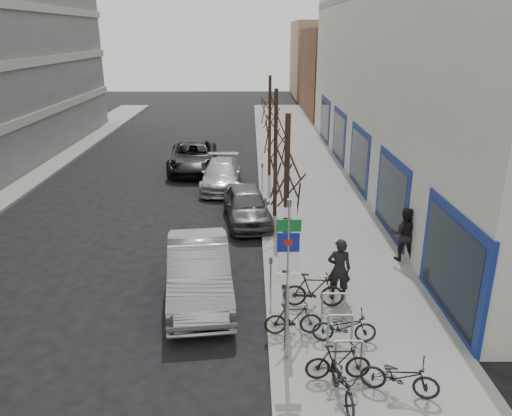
{
  "coord_description": "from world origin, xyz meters",
  "views": [
    {
      "loc": [
        1.57,
        -10.16,
        7.57
      ],
      "look_at": [
        1.75,
        5.69,
        2.0
      ],
      "focal_mm": 35.0,
      "sensor_mm": 36.0,
      "label": 1
    }
  ],
  "objects_px": {
    "bike_mid_inner": "(293,318)",
    "parked_car_mid": "(247,205)",
    "bike_near_left": "(343,379)",
    "meter_back": "(262,173)",
    "bike_rack": "(340,326)",
    "bike_far_inner": "(314,290)",
    "meter_mid": "(265,210)",
    "bike_mid_curb": "(344,324)",
    "lane_car": "(193,157)",
    "parked_car_front": "(199,271)",
    "parked_car_back": "(221,175)",
    "tree_far": "(270,103)",
    "pedestrian_far": "(404,234)",
    "tree_mid": "(276,124)",
    "pedestrian_near": "(339,269)",
    "meter_front": "(271,273)",
    "bike_far_curb": "(400,373)",
    "highway_sign_pole": "(288,272)",
    "bike_near_right": "(338,362)",
    "tree_near": "(287,163)"
  },
  "relations": [
    {
      "from": "tree_mid",
      "to": "parked_car_mid",
      "type": "relative_size",
      "value": 1.24
    },
    {
      "from": "bike_near_right",
      "to": "pedestrian_near",
      "type": "height_order",
      "value": "pedestrian_near"
    },
    {
      "from": "bike_mid_inner",
      "to": "lane_car",
      "type": "height_order",
      "value": "lane_car"
    },
    {
      "from": "pedestrian_near",
      "to": "meter_front",
      "type": "bearing_deg",
      "value": -1.13
    },
    {
      "from": "meter_back",
      "to": "bike_mid_inner",
      "type": "distance_m",
      "value": 12.99
    },
    {
      "from": "bike_mid_curb",
      "to": "lane_car",
      "type": "xyz_separation_m",
      "value": [
        -5.69,
        17.41,
        0.16
      ]
    },
    {
      "from": "parked_car_back",
      "to": "highway_sign_pole",
      "type": "bearing_deg",
      "value": -80.19
    },
    {
      "from": "bike_near_left",
      "to": "bike_mid_inner",
      "type": "height_order",
      "value": "bike_near_left"
    },
    {
      "from": "lane_car",
      "to": "bike_mid_curb",
      "type": "bearing_deg",
      "value": -74.9
    },
    {
      "from": "bike_far_inner",
      "to": "pedestrian_near",
      "type": "xyz_separation_m",
      "value": [
        0.78,
        0.45,
        0.42
      ]
    },
    {
      "from": "bike_rack",
      "to": "bike_far_inner",
      "type": "height_order",
      "value": "bike_far_inner"
    },
    {
      "from": "tree_far",
      "to": "pedestrian_far",
      "type": "height_order",
      "value": "tree_far"
    },
    {
      "from": "bike_far_curb",
      "to": "lane_car",
      "type": "height_order",
      "value": "lane_car"
    },
    {
      "from": "bike_rack",
      "to": "bike_far_curb",
      "type": "xyz_separation_m",
      "value": [
        0.97,
        -1.86,
        0.0
      ]
    },
    {
      "from": "bike_near_left",
      "to": "parked_car_back",
      "type": "relative_size",
      "value": 0.34
    },
    {
      "from": "bike_near_right",
      "to": "bike_far_curb",
      "type": "relative_size",
      "value": 0.9
    },
    {
      "from": "tree_far",
      "to": "lane_car",
      "type": "distance_m",
      "value": 5.7
    },
    {
      "from": "tree_mid",
      "to": "bike_far_curb",
      "type": "height_order",
      "value": "tree_mid"
    },
    {
      "from": "bike_rack",
      "to": "parked_car_front",
      "type": "distance_m",
      "value": 4.64
    },
    {
      "from": "bike_near_right",
      "to": "parked_car_back",
      "type": "distance_m",
      "value": 15.76
    },
    {
      "from": "bike_far_inner",
      "to": "bike_near_left",
      "type": "bearing_deg",
      "value": -174.0
    },
    {
      "from": "bike_mid_curb",
      "to": "lane_car",
      "type": "height_order",
      "value": "lane_car"
    },
    {
      "from": "highway_sign_pole",
      "to": "pedestrian_far",
      "type": "xyz_separation_m",
      "value": [
        4.4,
        5.55,
        -1.35
      ]
    },
    {
      "from": "meter_mid",
      "to": "bike_mid_inner",
      "type": "relative_size",
      "value": 0.84
    },
    {
      "from": "meter_back",
      "to": "bike_mid_inner",
      "type": "height_order",
      "value": "meter_back"
    },
    {
      "from": "tree_mid",
      "to": "parked_car_mid",
      "type": "distance_m",
      "value": 3.58
    },
    {
      "from": "bike_near_left",
      "to": "parked_car_front",
      "type": "bearing_deg",
      "value": 120.0
    },
    {
      "from": "tree_mid",
      "to": "meter_mid",
      "type": "relative_size",
      "value": 4.33
    },
    {
      "from": "pedestrian_near",
      "to": "bike_rack",
      "type": "bearing_deg",
      "value": 84.74
    },
    {
      "from": "bike_rack",
      "to": "bike_near_left",
      "type": "relative_size",
      "value": 1.37
    },
    {
      "from": "bike_near_left",
      "to": "bike_rack",
      "type": "bearing_deg",
      "value": 75.39
    },
    {
      "from": "bike_near_left",
      "to": "meter_front",
      "type": "bearing_deg",
      "value": 100.47
    },
    {
      "from": "lane_car",
      "to": "tree_near",
      "type": "bearing_deg",
      "value": -76.34
    },
    {
      "from": "tree_near",
      "to": "bike_far_inner",
      "type": "bearing_deg",
      "value": -55.37
    },
    {
      "from": "bike_mid_inner",
      "to": "parked_car_mid",
      "type": "xyz_separation_m",
      "value": [
        -1.26,
        8.6,
        0.15
      ]
    },
    {
      "from": "meter_mid",
      "to": "bike_mid_curb",
      "type": "distance_m",
      "value": 8.01
    },
    {
      "from": "parked_car_mid",
      "to": "pedestrian_far",
      "type": "xyz_separation_m",
      "value": [
        5.4,
        -4.09,
        0.36
      ]
    },
    {
      "from": "bike_near_left",
      "to": "lane_car",
      "type": "relative_size",
      "value": 0.28
    },
    {
      "from": "bike_near_left",
      "to": "parked_car_front",
      "type": "relative_size",
      "value": 0.32
    },
    {
      "from": "highway_sign_pole",
      "to": "bike_mid_inner",
      "type": "xyz_separation_m",
      "value": [
        0.26,
        1.04,
        -1.85
      ]
    },
    {
      "from": "bike_mid_curb",
      "to": "parked_car_front",
      "type": "height_order",
      "value": "parked_car_front"
    },
    {
      "from": "lane_car",
      "to": "pedestrian_near",
      "type": "xyz_separation_m",
      "value": [
        5.89,
        -15.24,
        0.3
      ]
    },
    {
      "from": "tree_far",
      "to": "bike_far_curb",
      "type": "distance_m",
      "value": 18.22
    },
    {
      "from": "meter_back",
      "to": "bike_near_left",
      "type": "bearing_deg",
      "value": -84.93
    },
    {
      "from": "tree_mid",
      "to": "meter_mid",
      "type": "xyz_separation_m",
      "value": [
        -0.45,
        -1.5,
        -3.19
      ]
    },
    {
      "from": "bike_mid_inner",
      "to": "bike_far_curb",
      "type": "distance_m",
      "value": 3.12
    },
    {
      "from": "bike_rack",
      "to": "parked_car_front",
      "type": "relative_size",
      "value": 0.44
    },
    {
      "from": "meter_back",
      "to": "parked_car_mid",
      "type": "bearing_deg",
      "value": -99.74
    },
    {
      "from": "bike_near_left",
      "to": "pedestrian_near",
      "type": "xyz_separation_m",
      "value": [
        0.61,
        4.29,
        0.45
      ]
    },
    {
      "from": "tree_mid",
      "to": "bike_far_curb",
      "type": "distance_m",
      "value": 11.98
    }
  ]
}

